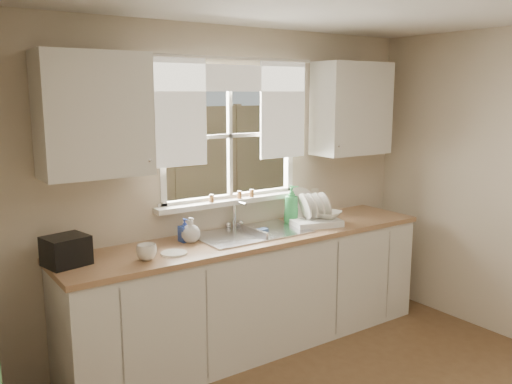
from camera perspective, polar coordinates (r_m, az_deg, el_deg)
room_walls at (r=2.89m, az=19.87°, el=-5.32°), size 3.62×4.02×2.50m
window at (r=4.35m, az=-2.65°, el=3.75°), size 1.38×0.16×1.06m
curtains at (r=4.27m, az=-2.33°, el=9.66°), size 1.50×0.03×0.81m
base_cabinets at (r=4.34m, az=-0.23°, el=-10.59°), size 3.00×0.62×0.87m
countertop at (r=4.20m, az=-0.23°, el=-4.78°), size 3.04×0.65×0.04m
upper_cabinet_left at (r=3.67m, az=-16.71°, el=7.79°), size 0.70×0.33×0.80m
upper_cabinet_right at (r=4.90m, az=10.04°, el=8.63°), size 0.70×0.33×0.80m
wall_outlet at (r=4.92m, az=6.20°, el=-0.30°), size 0.08×0.01×0.12m
sill_jars at (r=4.34m, az=-2.26°, el=-0.35°), size 0.42×0.04×0.06m
backyard at (r=10.58m, az=-19.67°, el=17.86°), size 20.00×10.00×6.13m
sink at (r=4.24m, az=-0.48°, el=-5.36°), size 0.88×0.52×0.40m
dish_rack at (r=4.50m, az=6.06°, el=-2.49°), size 0.46×0.39×0.30m
bowl at (r=4.54m, az=7.53°, el=-2.38°), size 0.30×0.30×0.06m
soap_bottle_a at (r=4.51m, az=3.74°, el=-1.34°), size 0.16×0.16×0.32m
soap_bottle_b at (r=4.02m, az=-7.52°, el=-3.99°), size 0.08×0.09×0.17m
soap_bottle_c at (r=4.00m, az=-6.90°, el=-3.99°), size 0.17×0.17×0.18m
saucer at (r=3.74m, az=-8.64°, el=-6.38°), size 0.18×0.18×0.01m
cup at (r=3.63m, az=-11.44°, el=-6.23°), size 0.15×0.15×0.11m
black_appliance at (r=3.66m, az=-19.37°, el=-5.84°), size 0.30×0.27×0.19m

